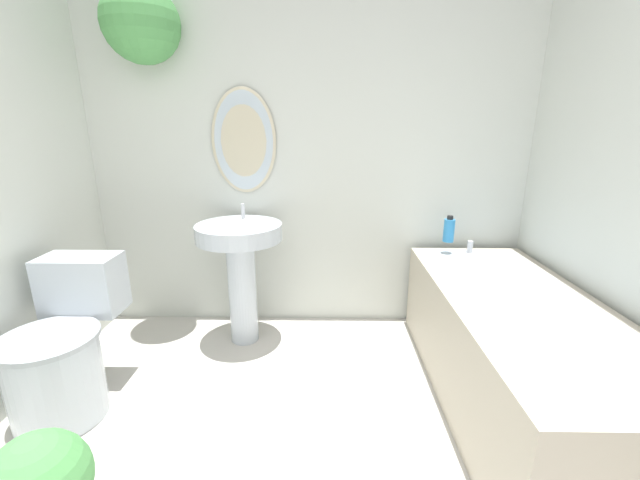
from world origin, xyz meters
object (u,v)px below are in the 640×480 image
object	(u,v)px
toilet	(63,351)
shampoo_bottle	(449,230)
pedestal_sink	(241,259)
bathtub	(516,350)

from	to	relation	value
toilet	shampoo_bottle	size ratio (longest dim) A/B	4.21
pedestal_sink	shampoo_bottle	size ratio (longest dim) A/B	5.18
bathtub	shampoo_bottle	xyz separation A→B (m)	(-0.15, 0.73, 0.42)
pedestal_sink	bathtub	xyz separation A→B (m)	(1.48, -0.59, -0.27)
toilet	pedestal_sink	distance (m)	1.02
toilet	bathtub	size ratio (longest dim) A/B	0.43
pedestal_sink	shampoo_bottle	distance (m)	1.35
bathtub	shampoo_bottle	bearing A→B (deg)	101.74
toilet	bathtub	xyz separation A→B (m)	(2.22, 0.07, -0.02)
toilet	bathtub	world-z (taller)	toilet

